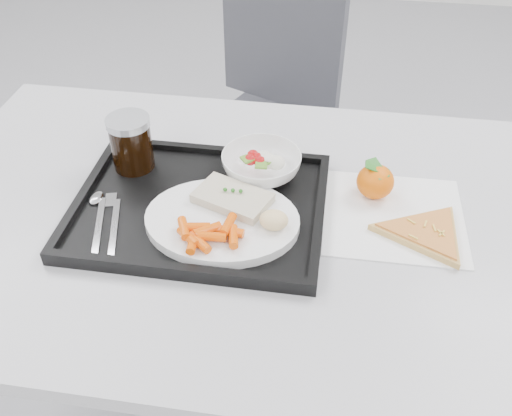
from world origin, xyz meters
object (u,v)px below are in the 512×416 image
object	(u,v)px
table	(232,238)
tangerine	(375,181)
salad_bowl	(261,165)
pizza_slice	(426,233)
chair	(276,99)
dinner_plate	(222,221)
cola_glass	(131,142)
tray	(200,207)

from	to	relation	value
table	tangerine	distance (m)	0.29
table	salad_bowl	distance (m)	0.15
tangerine	pizza_slice	world-z (taller)	tangerine
chair	dinner_plate	bearing A→B (deg)	-89.45
chair	pizza_slice	size ratio (longest dim) A/B	4.60
table	salad_bowl	world-z (taller)	salad_bowl
salad_bowl	cola_glass	bearing A→B (deg)	-178.12
table	chair	world-z (taller)	chair
chair	dinner_plate	size ratio (longest dim) A/B	3.44
pizza_slice	salad_bowl	bearing A→B (deg)	159.37
salad_bowl	cola_glass	size ratio (longest dim) A/B	1.41
table	tangerine	bearing A→B (deg)	18.14
salad_bowl	tangerine	distance (m)	0.22
dinner_plate	pizza_slice	world-z (taller)	dinner_plate
cola_glass	table	bearing A→B (deg)	-23.18
tangerine	pizza_slice	bearing A→B (deg)	-48.28
dinner_plate	tangerine	xyz separation A→B (m)	(0.26, 0.14, 0.01)
cola_glass	tangerine	size ratio (longest dim) A/B	1.34
chair	tangerine	xyz separation A→B (m)	(0.27, -0.71, 0.25)
dinner_plate	salad_bowl	size ratio (longest dim) A/B	1.78
table	tray	size ratio (longest dim) A/B	2.67
cola_glass	tangerine	xyz separation A→B (m)	(0.47, -0.01, -0.04)
chair	salad_bowl	bearing A→B (deg)	-85.48
chair	tray	bearing A→B (deg)	-93.06
tray	tangerine	size ratio (longest dim) A/B	5.59
chair	tangerine	world-z (taller)	chair
dinner_plate	cola_glass	xyz separation A→B (m)	(-0.21, 0.14, 0.05)
tray	salad_bowl	xyz separation A→B (m)	(0.10, 0.11, 0.03)
dinner_plate	salad_bowl	distance (m)	0.16
cola_glass	tray	bearing A→B (deg)	-32.29
cola_glass	dinner_plate	bearing A→B (deg)	-35.09
tray	dinner_plate	size ratio (longest dim) A/B	1.67
dinner_plate	pizza_slice	bearing A→B (deg)	6.10
table	pizza_slice	size ratio (longest dim) A/B	5.93
table	dinner_plate	xyz separation A→B (m)	(-0.01, -0.05, 0.09)
table	tray	bearing A→B (deg)	-172.46
salad_bowl	pizza_slice	world-z (taller)	salad_bowl
cola_glass	chair	bearing A→B (deg)	74.31
chair	cola_glass	bearing A→B (deg)	-105.69
tray	pizza_slice	world-z (taller)	tray
salad_bowl	chair	bearing A→B (deg)	94.52
table	salad_bowl	size ratio (longest dim) A/B	7.89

